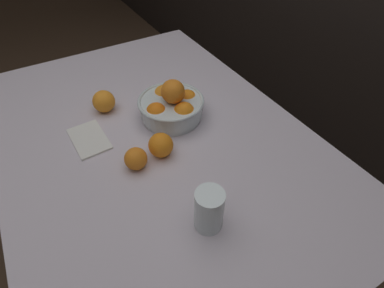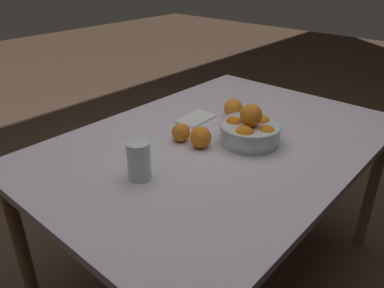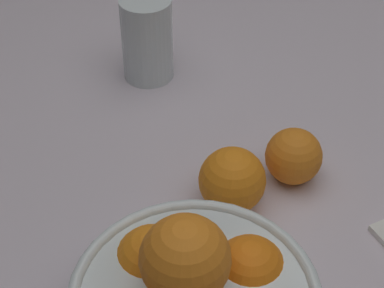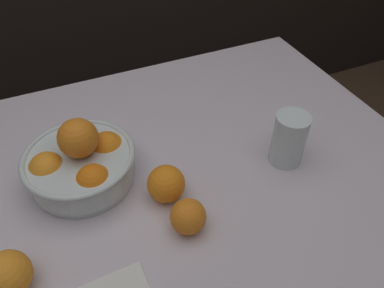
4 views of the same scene
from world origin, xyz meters
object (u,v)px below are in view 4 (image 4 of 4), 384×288
juice_glass (288,141)px  orange_loose_near_bowl (7,275)px  orange_loose_front (188,216)px  fruit_bowl (81,161)px  orange_loose_aside (166,184)px

juice_glass → orange_loose_near_bowl: (-0.61, -0.07, -0.02)m
orange_loose_front → juice_glass: bearing=16.3°
fruit_bowl → orange_loose_aside: (0.15, -0.12, -0.02)m
orange_loose_near_bowl → orange_loose_aside: bearing=14.3°
juice_glass → fruit_bowl: bearing=164.0°
fruit_bowl → orange_loose_front: fruit_bowl is taller
orange_loose_front → orange_loose_near_bowl: bearing=178.2°
fruit_bowl → orange_loose_aside: size_ratio=2.97×
fruit_bowl → juice_glass: size_ratio=1.86×
orange_loose_near_bowl → juice_glass: bearing=6.8°
juice_glass → orange_loose_near_bowl: bearing=-173.2°
fruit_bowl → orange_loose_front: bearing=-52.8°
fruit_bowl → orange_loose_aside: fruit_bowl is taller
orange_loose_near_bowl → fruit_bowl: bearing=49.9°
juice_glass → orange_loose_front: (-0.28, -0.08, -0.02)m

